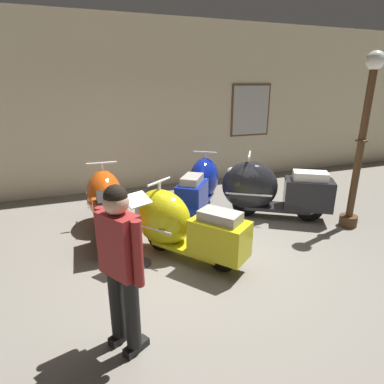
{
  "coord_description": "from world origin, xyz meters",
  "views": [
    {
      "loc": [
        -1.54,
        -3.48,
        2.25
      ],
      "look_at": [
        0.2,
        1.2,
        0.56
      ],
      "focal_mm": 30.1,
      "sensor_mm": 36.0,
      "label": 1
    }
  ],
  "objects": [
    {
      "name": "lamppost",
      "position": [
        2.6,
        0.21,
        1.42
      ],
      "size": [
        0.28,
        0.28,
        2.7
      ],
      "color": "#472D19",
      "rests_on": "ground"
    },
    {
      "name": "ground_plane",
      "position": [
        0.0,
        0.0,
        0.0
      ],
      "size": [
        60.0,
        60.0,
        0.0
      ],
      "primitive_type": "plane",
      "color": "slate"
    },
    {
      "name": "scooter_2",
      "position": [
        0.64,
        1.88,
        0.46
      ],
      "size": [
        1.37,
        1.63,
        1.02
      ],
      "rotation": [
        0.0,
        0.0,
        0.94
      ],
      "color": "black",
      "rests_on": "ground"
    },
    {
      "name": "scooter_0",
      "position": [
        -1.16,
        1.38,
        0.49
      ],
      "size": [
        0.58,
        1.76,
        1.07
      ],
      "rotation": [
        0.0,
        0.0,
        1.54
      ],
      "color": "black",
      "rests_on": "ground"
    },
    {
      "name": "scooter_1",
      "position": [
        -0.34,
        0.26,
        0.47
      ],
      "size": [
        1.39,
        1.64,
        1.03
      ],
      "rotation": [
        0.0,
        0.0,
        2.21
      ],
      "color": "black",
      "rests_on": "ground"
    },
    {
      "name": "visitor_0",
      "position": [
        -1.28,
        -1.11,
        0.89
      ],
      "size": [
        0.36,
        0.46,
        1.53
      ],
      "rotation": [
        0.0,
        0.0,
        0.54
      ],
      "color": "black",
      "rests_on": "ground"
    },
    {
      "name": "showroom_back_wall",
      "position": [
        0.01,
        3.6,
        1.78
      ],
      "size": [
        18.0,
        0.24,
        3.56
      ],
      "color": "beige",
      "rests_on": "ground"
    },
    {
      "name": "info_stanchion",
      "position": [
        -0.88,
        0.23,
        0.39
      ],
      "size": [
        0.38,
        0.34,
        0.96
      ],
      "color": "#333338",
      "rests_on": "ground"
    },
    {
      "name": "scooter_3",
      "position": [
        1.52,
        1.01,
        0.52
      ],
      "size": [
        1.84,
        1.44,
        1.13
      ],
      "rotation": [
        0.0,
        0.0,
        2.57
      ],
      "color": "black",
      "rests_on": "ground"
    }
  ]
}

